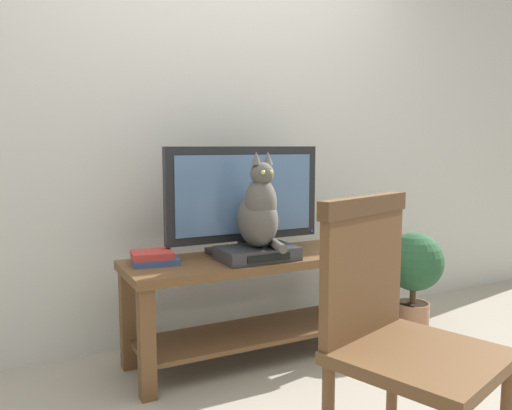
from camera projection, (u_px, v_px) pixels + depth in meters
The scene contains 8 objects.
back_wall at pixel (204, 100), 3.01m from camera, with size 7.00×0.12×2.80m, color beige.
tv_stand at pixel (252, 288), 2.71m from camera, with size 1.33×0.47×0.56m.
tv at pixel (244, 199), 2.73m from camera, with size 0.87×0.20×0.57m.
media_box at pixel (257, 253), 2.60m from camera, with size 0.39×0.25×0.07m.
cat at pixel (259, 211), 2.56m from camera, with size 0.19×0.36×0.48m.
wooden_chair at pixel (395, 325), 1.63m from camera, with size 0.58×0.58×0.97m.
book_stack at pixel (154, 258), 2.50m from camera, with size 0.24×0.19×0.06m.
potted_plant at pixel (414, 271), 3.07m from camera, with size 0.35×0.35×0.62m.
Camera 1 is at (-1.11, -1.76, 1.14)m, focal length 35.98 mm.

